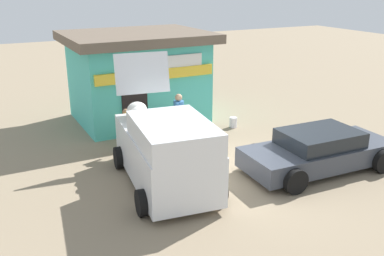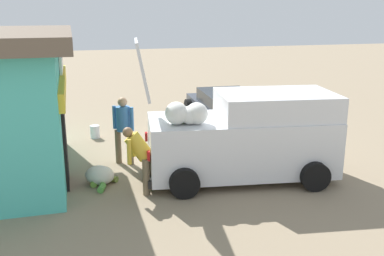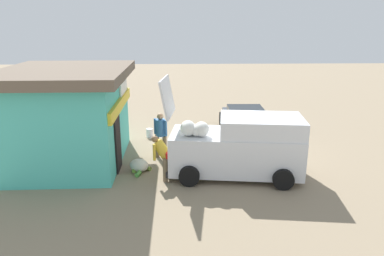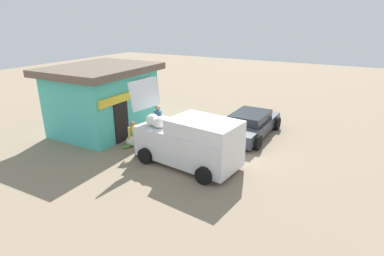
{
  "view_description": "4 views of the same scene",
  "coord_description": "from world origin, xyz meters",
  "px_view_note": "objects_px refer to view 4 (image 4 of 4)",
  "views": [
    {
      "loc": [
        -6.42,
        -9.74,
        5.16
      ],
      "look_at": [
        -1.05,
        0.97,
        1.02
      ],
      "focal_mm": 40.44,
      "sensor_mm": 36.0,
      "label": 1
    },
    {
      "loc": [
        -11.32,
        3.33,
        3.8
      ],
      "look_at": [
        -0.66,
        0.6,
        0.76
      ],
      "focal_mm": 41.12,
      "sensor_mm": 36.0,
      "label": 2
    },
    {
      "loc": [
        -13.1,
        1.63,
        4.79
      ],
      "look_at": [
        -0.84,
        1.25,
        1.14
      ],
      "focal_mm": 33.34,
      "sensor_mm": 36.0,
      "label": 3
    },
    {
      "loc": [
        -12.02,
        -5.63,
        5.5
      ],
      "look_at": [
        -1.11,
        0.41,
        1.02
      ],
      "focal_mm": 28.7,
      "sensor_mm": 36.0,
      "label": 4
    }
  ],
  "objects_px": {
    "storefront_bar": "(103,98)",
    "unloaded_banana_pile": "(132,141)",
    "delivery_van": "(189,141)",
    "parked_sedan": "(250,124)",
    "paint_bucket": "(175,120)",
    "customer_bending": "(137,136)",
    "vendor_standing": "(158,120)"
  },
  "relations": [
    {
      "from": "delivery_van",
      "to": "vendor_standing",
      "type": "xyz_separation_m",
      "value": [
        1.59,
        2.58,
        -0.01
      ]
    },
    {
      "from": "delivery_van",
      "to": "paint_bucket",
      "type": "xyz_separation_m",
      "value": [
        4.08,
        3.21,
        -0.81
      ]
    },
    {
      "from": "delivery_van",
      "to": "customer_bending",
      "type": "bearing_deg",
      "value": 95.3
    },
    {
      "from": "storefront_bar",
      "to": "paint_bucket",
      "type": "height_order",
      "value": "storefront_bar"
    },
    {
      "from": "customer_bending",
      "to": "paint_bucket",
      "type": "height_order",
      "value": "customer_bending"
    },
    {
      "from": "storefront_bar",
      "to": "delivery_van",
      "type": "height_order",
      "value": "storefront_bar"
    },
    {
      "from": "storefront_bar",
      "to": "parked_sedan",
      "type": "bearing_deg",
      "value": -66.75
    },
    {
      "from": "unloaded_banana_pile",
      "to": "paint_bucket",
      "type": "height_order",
      "value": "unloaded_banana_pile"
    },
    {
      "from": "storefront_bar",
      "to": "paint_bucket",
      "type": "distance_m",
      "value": 4.01
    },
    {
      "from": "parked_sedan",
      "to": "delivery_van",
      "type": "bearing_deg",
      "value": 166.62
    },
    {
      "from": "parked_sedan",
      "to": "unloaded_banana_pile",
      "type": "bearing_deg",
      "value": 132.36
    },
    {
      "from": "vendor_standing",
      "to": "unloaded_banana_pile",
      "type": "height_order",
      "value": "vendor_standing"
    },
    {
      "from": "customer_bending",
      "to": "unloaded_banana_pile",
      "type": "bearing_deg",
      "value": 53.69
    },
    {
      "from": "storefront_bar",
      "to": "paint_bucket",
      "type": "relative_size",
      "value": 13.78
    },
    {
      "from": "parked_sedan",
      "to": "paint_bucket",
      "type": "bearing_deg",
      "value": 92.64
    },
    {
      "from": "storefront_bar",
      "to": "customer_bending",
      "type": "distance_m",
      "value": 3.78
    },
    {
      "from": "unloaded_banana_pile",
      "to": "parked_sedan",
      "type": "bearing_deg",
      "value": -47.64
    },
    {
      "from": "paint_bucket",
      "to": "parked_sedan",
      "type": "bearing_deg",
      "value": -87.36
    },
    {
      "from": "parked_sedan",
      "to": "unloaded_banana_pile",
      "type": "distance_m",
      "value": 5.79
    },
    {
      "from": "paint_bucket",
      "to": "storefront_bar",
      "type": "bearing_deg",
      "value": 136.89
    },
    {
      "from": "customer_bending",
      "to": "unloaded_banana_pile",
      "type": "xyz_separation_m",
      "value": [
        0.61,
        0.82,
        -0.64
      ]
    },
    {
      "from": "paint_bucket",
      "to": "unloaded_banana_pile",
      "type": "bearing_deg",
      "value": 179.35
    },
    {
      "from": "storefront_bar",
      "to": "delivery_van",
      "type": "bearing_deg",
      "value": -103.38
    },
    {
      "from": "parked_sedan",
      "to": "unloaded_banana_pile",
      "type": "height_order",
      "value": "parked_sedan"
    },
    {
      "from": "storefront_bar",
      "to": "unloaded_banana_pile",
      "type": "height_order",
      "value": "storefront_bar"
    },
    {
      "from": "unloaded_banana_pile",
      "to": "paint_bucket",
      "type": "bearing_deg",
      "value": -0.65
    },
    {
      "from": "storefront_bar",
      "to": "delivery_van",
      "type": "relative_size",
      "value": 1.16
    },
    {
      "from": "vendor_standing",
      "to": "unloaded_banana_pile",
      "type": "xyz_separation_m",
      "value": [
        -1.21,
        0.67,
        -0.79
      ]
    },
    {
      "from": "parked_sedan",
      "to": "vendor_standing",
      "type": "xyz_separation_m",
      "value": [
        -2.68,
        3.6,
        0.42
      ]
    },
    {
      "from": "storefront_bar",
      "to": "vendor_standing",
      "type": "bearing_deg",
      "value": -85.96
    },
    {
      "from": "vendor_standing",
      "to": "customer_bending",
      "type": "relative_size",
      "value": 1.2
    },
    {
      "from": "storefront_bar",
      "to": "parked_sedan",
      "type": "relative_size",
      "value": 1.17
    }
  ]
}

